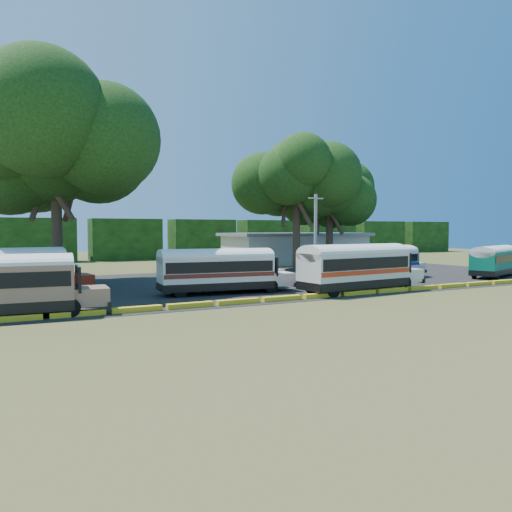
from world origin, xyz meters
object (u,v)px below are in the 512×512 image
bus_teal (495,259)px  bus_white_red (357,265)px  tree_west (55,139)px  bus_cream_west (219,268)px

bus_teal → bus_white_red: bearing=168.7°
tree_west → bus_cream_west: bearing=-47.1°
bus_teal → tree_west: size_ratio=0.56×
bus_white_red → tree_west: (-18.17, 13.66, 9.44)m
bus_cream_west → tree_west: bearing=139.1°
bus_white_red → bus_teal: bearing=3.1°
bus_teal → tree_west: bearing=143.6°
bus_cream_west → bus_white_red: (8.93, -3.72, 0.16)m
bus_white_red → bus_teal: (18.67, 2.88, -0.25)m
bus_cream_west → bus_teal: bearing=4.4°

